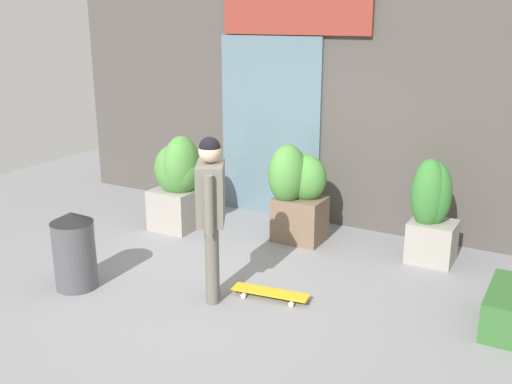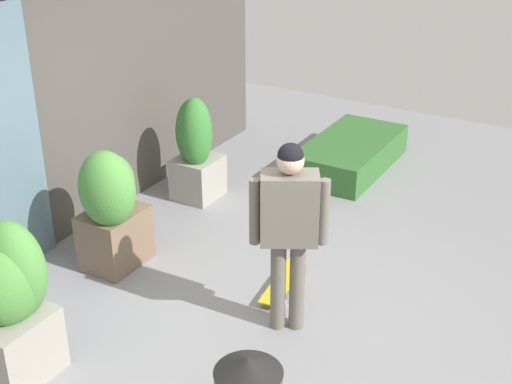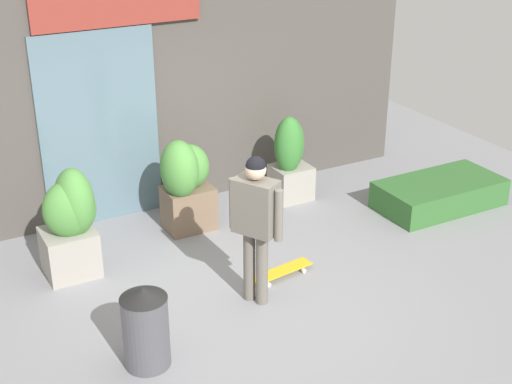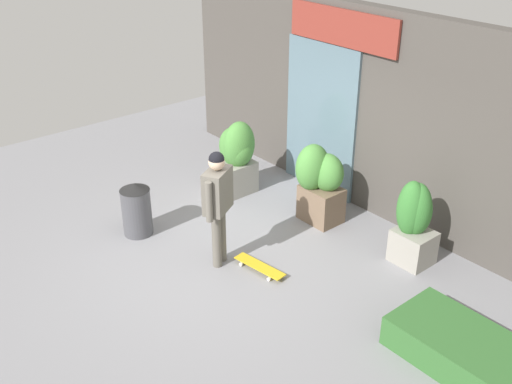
# 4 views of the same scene
# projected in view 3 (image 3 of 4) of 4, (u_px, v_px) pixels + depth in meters

# --- Properties ---
(ground_plane) EXTENTS (12.00, 12.00, 0.00)m
(ground_plane) POSITION_uv_depth(u_px,v_px,m) (240.00, 297.00, 8.01)
(ground_plane) COLOR gray
(building_facade) EXTENTS (8.02, 0.31, 3.20)m
(building_facade) POSITION_uv_depth(u_px,v_px,m) (142.00, 95.00, 9.51)
(building_facade) COLOR #4C4742
(building_facade) RESTS_ON ground_plane
(skateboarder) EXTENTS (0.45, 0.57, 1.70)m
(skateboarder) POSITION_uv_depth(u_px,v_px,m) (256.00, 215.00, 7.52)
(skateboarder) COLOR #666056
(skateboarder) RESTS_ON ground_plane
(skateboard) EXTENTS (0.83, 0.31, 0.08)m
(skateboard) POSITION_uv_depth(u_px,v_px,m) (281.00, 271.00, 8.40)
(skateboard) COLOR gold
(skateboard) RESTS_ON ground_plane
(planter_box_left) EXTENTS (0.54, 0.47, 1.25)m
(planter_box_left) POSITION_uv_depth(u_px,v_px,m) (290.00, 155.00, 10.08)
(planter_box_left) COLOR gray
(planter_box_left) RESTS_ON ground_plane
(planter_box_right) EXTENTS (0.65, 0.57, 1.29)m
(planter_box_right) POSITION_uv_depth(u_px,v_px,m) (71.00, 218.00, 8.21)
(planter_box_right) COLOR gray
(planter_box_right) RESTS_ON ground_plane
(planter_box_mid) EXTENTS (0.69, 0.65, 1.27)m
(planter_box_mid) POSITION_uv_depth(u_px,v_px,m) (185.00, 182.00, 9.22)
(planter_box_mid) COLOR brown
(planter_box_mid) RESTS_ON ground_plane
(trash_bin) EXTENTS (0.45, 0.45, 0.85)m
(trash_bin) POSITION_uv_depth(u_px,v_px,m) (145.00, 326.00, 6.78)
(trash_bin) COLOR #4C4C51
(trash_bin) RESTS_ON ground_plane
(hedge_ledge) EXTENTS (1.75, 0.90, 0.38)m
(hedge_ledge) POSITION_uv_depth(u_px,v_px,m) (439.00, 193.00, 10.06)
(hedge_ledge) COLOR #33662D
(hedge_ledge) RESTS_ON ground_plane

